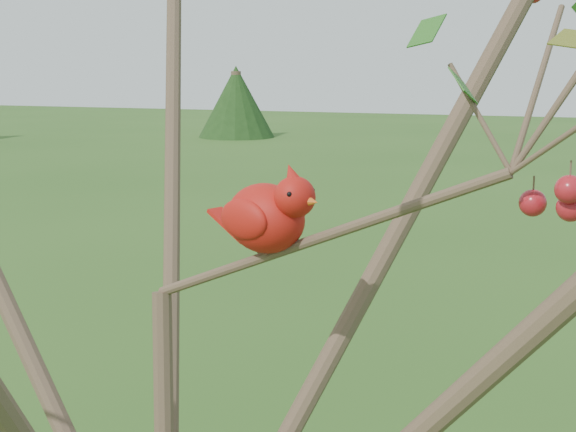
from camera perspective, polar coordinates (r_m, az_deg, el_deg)
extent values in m
sphere|color=#A7171F|center=(1.22, 17.01, 0.89)|extent=(0.04, 0.04, 0.04)
sphere|color=#A7171F|center=(1.16, 19.37, 1.79)|extent=(0.04, 0.04, 0.04)
sphere|color=#A7171F|center=(1.18, 19.46, 0.57)|extent=(0.04, 0.04, 0.04)
ellipsoid|color=red|center=(1.31, -1.61, -0.16)|extent=(0.17, 0.15, 0.12)
sphere|color=red|center=(1.26, 0.48, 1.36)|extent=(0.09, 0.09, 0.07)
cone|color=red|center=(1.26, 0.29, 2.88)|extent=(0.06, 0.05, 0.05)
cone|color=#D85914|center=(1.24, 1.62, 1.04)|extent=(0.04, 0.03, 0.02)
ellipsoid|color=black|center=(1.25, 1.24, 1.05)|extent=(0.03, 0.04, 0.03)
cube|color=red|center=(1.37, -4.09, -0.64)|extent=(0.09, 0.06, 0.05)
ellipsoid|color=red|center=(1.35, -0.46, 0.26)|extent=(0.11, 0.07, 0.07)
ellipsoid|color=red|center=(1.28, -3.17, -0.25)|extent=(0.11, 0.07, 0.07)
cylinder|color=#473226|center=(27.66, -3.69, 7.92)|extent=(0.34, 0.34, 2.24)
cone|color=#183311|center=(27.66, -3.70, 8.12)|extent=(2.61, 2.61, 2.42)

